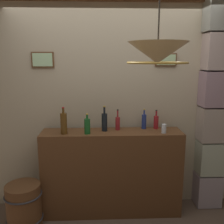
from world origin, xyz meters
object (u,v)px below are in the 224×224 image
pendant_lamp (158,53)px  wooden_barrel (24,206)px  glass_tumbler_rocks (164,129)px  liquor_bottle_vermouth (64,123)px  liquor_bottle_sherry (144,121)px  liquor_bottle_mezcal (118,123)px  liquor_bottle_vodka (156,122)px  liquor_bottle_bourbon (104,122)px  liquor_bottle_whiskey (87,126)px

pendant_lamp → wooden_barrel: 2.25m
glass_tumbler_rocks → pendant_lamp: size_ratio=0.18×
liquor_bottle_vermouth → liquor_bottle_sherry: 0.99m
pendant_lamp → liquor_bottle_mezcal: bearing=103.5°
liquor_bottle_vermouth → liquor_bottle_vodka: size_ratio=1.34×
liquor_bottle_bourbon → liquor_bottle_whiskey: (-0.20, -0.12, -0.02)m
pendant_lamp → liquor_bottle_sherry: bearing=85.1°
liquor_bottle_vodka → glass_tumbler_rocks: bearing=-75.7°
liquor_bottle_vodka → liquor_bottle_sherry: bearing=177.2°
liquor_bottle_vodka → wooden_barrel: liquor_bottle_vodka is taller
liquor_bottle_vermouth → liquor_bottle_bourbon: (0.47, 0.10, -0.01)m
liquor_bottle_mezcal → liquor_bottle_whiskey: 0.40m
liquor_bottle_mezcal → liquor_bottle_vermouth: (-0.64, -0.14, 0.04)m
liquor_bottle_sherry → pendant_lamp: 1.33m
liquor_bottle_vodka → wooden_barrel: (-1.57, -0.39, -0.88)m
liquor_bottle_whiskey → liquor_bottle_vermouth: bearing=176.6°
liquor_bottle_whiskey → glass_tumbler_rocks: 0.90m
liquor_bottle_bourbon → wooden_barrel: size_ratio=0.58×
liquor_bottle_bourbon → liquor_bottle_vodka: bearing=7.1°
liquor_bottle_mezcal → liquor_bottle_bourbon: liquor_bottle_bourbon is taller
liquor_bottle_vermouth → pendant_lamp: pendant_lamp is taller
liquor_bottle_mezcal → pendant_lamp: size_ratio=0.43×
liquor_bottle_vodka → liquor_bottle_sherry: (-0.15, 0.01, 0.01)m
liquor_bottle_mezcal → liquor_bottle_whiskey: bearing=-156.3°
liquor_bottle_vermouth → glass_tumbler_rocks: bearing=-1.0°
glass_tumbler_rocks → wooden_barrel: bearing=-173.3°
liquor_bottle_vodka → glass_tumbler_rocks: liquor_bottle_vodka is taller
liquor_bottle_sherry → wooden_barrel: 1.73m
liquor_bottle_mezcal → liquor_bottle_vodka: (0.48, 0.04, -0.00)m
liquor_bottle_vermouth → liquor_bottle_whiskey: liquor_bottle_vermouth is taller
liquor_bottle_whiskey → glass_tumbler_rocks: size_ratio=2.26×
liquor_bottle_sherry → liquor_bottle_bourbon: 0.50m
liquor_bottle_vermouth → wooden_barrel: liquor_bottle_vermouth is taller
liquor_bottle_mezcal → wooden_barrel: liquor_bottle_mezcal is taller
glass_tumbler_rocks → liquor_bottle_bourbon: bearing=170.2°
liquor_bottle_sherry → wooden_barrel: liquor_bottle_sherry is taller
liquor_bottle_vermouth → liquor_bottle_sherry: size_ratio=1.26×
liquor_bottle_sherry → liquor_bottle_whiskey: liquor_bottle_sherry is taller
liquor_bottle_mezcal → liquor_bottle_bourbon: bearing=-165.1°
liquor_bottle_vermouth → liquor_bottle_vodka: 1.13m
liquor_bottle_vodka → liquor_bottle_bourbon: bearing=-172.9°
liquor_bottle_bourbon → liquor_bottle_sherry: bearing=10.0°
glass_tumbler_rocks → liquor_bottle_whiskey: bearing=179.7°
pendant_lamp → wooden_barrel: pendant_lamp is taller
liquor_bottle_vermouth → liquor_bottle_sherry: bearing=11.0°
liquor_bottle_mezcal → pendant_lamp: pendant_lamp is taller
liquor_bottle_vermouth → wooden_barrel: size_ratio=0.60×
liquor_bottle_mezcal → liquor_bottle_vermouth: bearing=-167.3°
liquor_bottle_bourbon → glass_tumbler_rocks: (0.70, -0.12, -0.06)m
liquor_bottle_vodka → liquor_bottle_bourbon: liquor_bottle_bourbon is taller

